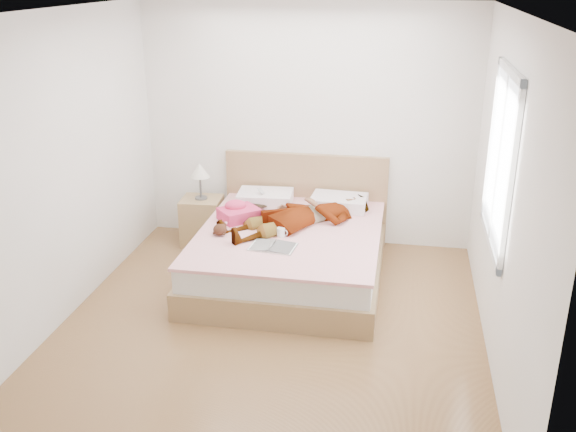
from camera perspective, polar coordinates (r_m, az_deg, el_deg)
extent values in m
plane|color=#4F3018|center=(5.62, -1.58, -9.78)|extent=(4.00, 4.00, 0.00)
imported|color=white|center=(6.39, 1.17, 0.40)|extent=(1.68, 1.60, 0.23)
ellipsoid|color=black|center=(6.93, -2.89, 1.38)|extent=(0.49, 0.56, 0.07)
cube|color=silver|center=(6.83, -2.43, 2.26)|extent=(0.09, 0.09, 0.05)
plane|color=white|center=(4.83, -1.90, 17.72)|extent=(4.00, 4.00, 0.00)
plane|color=silver|center=(6.97, 1.71, 7.98)|extent=(3.60, 0.00, 3.60)
plane|color=silver|center=(3.30, -9.00, -7.87)|extent=(3.60, 0.00, 3.60)
plane|color=beige|center=(5.71, -19.71, 3.76)|extent=(0.00, 4.00, 4.00)
plane|color=white|center=(5.03, 18.76, 1.61)|extent=(0.00, 4.00, 4.00)
cube|color=white|center=(5.26, 18.33, 4.76)|extent=(0.02, 1.10, 1.30)
cube|color=silver|center=(4.71, 19.17, 2.80)|extent=(0.04, 0.06, 1.42)
cube|color=silver|center=(5.81, 17.65, 6.34)|extent=(0.04, 0.06, 1.42)
cube|color=silver|center=(5.47, 17.52, -2.08)|extent=(0.04, 1.22, 0.06)
cube|color=silver|center=(5.12, 19.22, 12.06)|extent=(0.04, 1.22, 0.06)
cube|color=silver|center=(5.26, 18.29, 4.76)|extent=(0.03, 0.04, 1.30)
cube|color=olive|center=(6.38, 0.16, -4.46)|extent=(1.78, 2.08, 0.26)
cube|color=silver|center=(6.28, 0.16, -2.48)|extent=(1.70, 2.00, 0.22)
cube|color=white|center=(6.23, 0.17, -1.43)|extent=(1.74, 2.04, 0.03)
cube|color=brown|center=(7.16, 1.60, 1.66)|extent=(1.80, 0.07, 1.00)
cube|color=white|center=(6.93, -2.04, 1.66)|extent=(0.61, 0.44, 0.13)
cube|color=white|center=(6.82, 4.55, 1.25)|extent=(0.60, 0.43, 0.13)
cube|color=#E53E79|center=(6.49, -4.38, 0.18)|extent=(0.47, 0.47, 0.12)
ellipsoid|color=#F6427B|center=(6.51, -4.68, 0.96)|extent=(0.27, 0.23, 0.11)
cube|color=white|center=(5.85, -1.37, -2.76)|extent=(0.43, 0.31, 0.01)
cube|color=silver|center=(5.88, -2.34, -2.56)|extent=(0.23, 0.29, 0.02)
cube|color=black|center=(5.82, -0.36, -2.79)|extent=(0.23, 0.29, 0.02)
cylinder|color=white|center=(6.07, -0.63, -1.45)|extent=(0.10, 0.10, 0.09)
torus|color=white|center=(6.05, -0.28, -1.50)|extent=(0.06, 0.03, 0.06)
cylinder|color=black|center=(6.06, -0.63, -1.14)|extent=(0.08, 0.08, 0.00)
ellipsoid|color=#321C0D|center=(6.14, -6.06, -1.20)|extent=(0.13, 0.15, 0.11)
ellipsoid|color=beige|center=(6.12, -6.10, -1.17)|extent=(0.07, 0.08, 0.05)
sphere|color=black|center=(6.21, -5.87, -0.84)|extent=(0.08, 0.08, 0.08)
sphere|color=pink|center=(6.23, -6.08, -0.59)|extent=(0.03, 0.03, 0.03)
sphere|color=pink|center=(6.22, -5.55, -0.62)|extent=(0.03, 0.03, 0.03)
ellipsoid|color=black|center=(6.13, -6.57, -1.51)|extent=(0.03, 0.05, 0.03)
ellipsoid|color=black|center=(6.11, -5.71, -1.57)|extent=(0.03, 0.05, 0.03)
cube|color=olive|center=(7.19, -7.63, -0.44)|extent=(0.45, 0.41, 0.53)
cylinder|color=#4E4E4E|center=(7.09, -7.73, 1.61)|extent=(0.14, 0.14, 0.02)
cylinder|color=#535353|center=(7.05, -7.78, 2.64)|extent=(0.02, 0.02, 0.27)
cone|color=silver|center=(7.00, -7.86, 4.06)|extent=(0.22, 0.22, 0.15)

